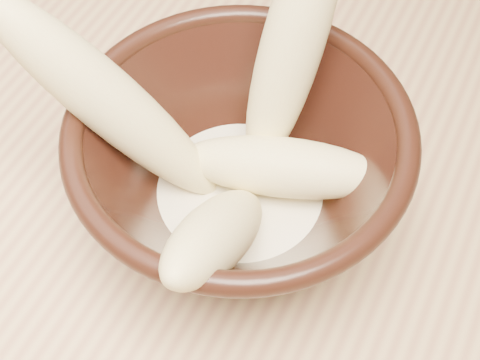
% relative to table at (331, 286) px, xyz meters
% --- Properties ---
extents(table, '(1.20, 0.80, 0.75)m').
position_rel_table_xyz_m(table, '(0.00, 0.00, 0.00)').
color(table, '#D9B277').
rests_on(table, ground).
extents(bowl, '(0.21, 0.21, 0.11)m').
position_rel_table_xyz_m(bowl, '(-0.07, -0.02, 0.14)').
color(bowl, black).
rests_on(bowl, table).
extents(milk_puddle, '(0.12, 0.12, 0.02)m').
position_rel_table_xyz_m(milk_puddle, '(-0.07, -0.02, 0.12)').
color(milk_puddle, beige).
rests_on(milk_puddle, bowl).
extents(banana_upright, '(0.05, 0.11, 0.18)m').
position_rel_table_xyz_m(banana_upright, '(-0.06, 0.04, 0.20)').
color(banana_upright, '#EAD08A').
rests_on(banana_upright, bowl).
extents(banana_left, '(0.16, 0.07, 0.17)m').
position_rel_table_xyz_m(banana_left, '(-0.15, -0.04, 0.19)').
color(banana_left, '#EAD08A').
rests_on(banana_left, bowl).
extents(banana_across, '(0.14, 0.07, 0.05)m').
position_rel_table_xyz_m(banana_across, '(-0.05, -0.01, 0.15)').
color(banana_across, '#EAD08A').
rests_on(banana_across, bowl).
extents(banana_front, '(0.05, 0.13, 0.11)m').
position_rel_table_xyz_m(banana_front, '(-0.06, -0.08, 0.16)').
color(banana_front, '#EAD08A').
rests_on(banana_front, bowl).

